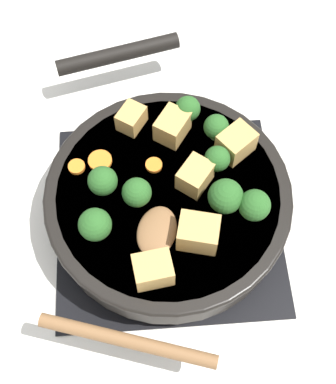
{
  "coord_description": "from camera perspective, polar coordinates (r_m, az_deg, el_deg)",
  "views": [
    {
      "loc": [
        0.02,
        0.31,
        0.69
      ],
      "look_at": [
        0.0,
        0.0,
        0.08
      ],
      "focal_mm": 50.0,
      "sensor_mm": 36.0,
      "label": 1
    }
  ],
  "objects": [
    {
      "name": "tofu_cube_west_chunk",
      "position": [
        0.64,
        3.26,
        -4.36
      ],
      "size": [
        0.06,
        0.05,
        0.04
      ],
      "primitive_type": "cube",
      "rotation": [
        0.0,
        0.0,
        2.9
      ],
      "color": "tan",
      "rests_on": "skillet_pan"
    },
    {
      "name": "tofu_cube_center_large",
      "position": [
        0.71,
        0.47,
        7.01
      ],
      "size": [
        0.05,
        0.06,
        0.04
      ],
      "primitive_type": "cube",
      "rotation": [
        0.0,
        0.0,
        0.98
      ],
      "color": "tan",
      "rests_on": "skillet_pan"
    },
    {
      "name": "broccoli_floret_mid_floret",
      "position": [
        0.67,
        -6.98,
        1.16
      ],
      "size": [
        0.04,
        0.04,
        0.04
      ],
      "color": "#709956",
      "rests_on": "skillet_pan"
    },
    {
      "name": "front_burner_grate",
      "position": [
        0.75,
        0.0,
        -2.43
      ],
      "size": [
        0.31,
        0.31,
        0.03
      ],
      "color": "black",
      "rests_on": "ground_plane"
    },
    {
      "name": "broccoli_floret_center_top",
      "position": [
        0.65,
        6.16,
        -0.48
      ],
      "size": [
        0.04,
        0.04,
        0.05
      ],
      "color": "#709956",
      "rests_on": "skillet_pan"
    },
    {
      "name": "ground_plane",
      "position": [
        0.76,
        0.0,
        -2.81
      ],
      "size": [
        2.4,
        2.4,
        0.0
      ],
      "primitive_type": "plane",
      "color": "white"
    },
    {
      "name": "broccoli_floret_east_rim",
      "position": [
        0.71,
        5.16,
        6.91
      ],
      "size": [
        0.03,
        0.03,
        0.04
      ],
      "color": "#709956",
      "rests_on": "skillet_pan"
    },
    {
      "name": "carrot_slice_near_center",
      "position": [
        0.71,
        -9.72,
        2.68
      ],
      "size": [
        0.02,
        0.02,
        0.01
      ],
      "primitive_type": "cylinder",
      "color": "orange",
      "rests_on": "skillet_pan"
    },
    {
      "name": "broccoli_floret_west_rim",
      "position": [
        0.64,
        -7.79,
        -3.49
      ],
      "size": [
        0.04,
        0.04,
        0.05
      ],
      "color": "#709956",
      "rests_on": "skillet_pan"
    },
    {
      "name": "wooden_spoon",
      "position": [
        0.63,
        -2.8,
        -10.06
      ],
      "size": [
        0.2,
        0.21,
        0.02
      ],
      "color": "brown",
      "rests_on": "skillet_pan"
    },
    {
      "name": "broccoli_floret_north_edge",
      "position": [
        0.66,
        9.21,
        -1.43
      ],
      "size": [
        0.04,
        0.04,
        0.05
      ],
      "color": "#709956",
      "rests_on": "skillet_pan"
    },
    {
      "name": "broccoli_floret_near_spoon",
      "position": [
        0.66,
        -3.35,
        -0.07
      ],
      "size": [
        0.04,
        0.04,
        0.04
      ],
      "color": "#709956",
      "rests_on": "skillet_pan"
    },
    {
      "name": "tofu_cube_front_piece",
      "position": [
        0.68,
        2.91,
        1.72
      ],
      "size": [
        0.05,
        0.05,
        0.03
      ],
      "primitive_type": "cube",
      "rotation": [
        0.0,
        0.0,
        4.06
      ],
      "color": "tan",
      "rests_on": "skillet_pan"
    },
    {
      "name": "tofu_cube_east_chunk",
      "position": [
        0.73,
        -3.93,
        7.85
      ],
      "size": [
        0.05,
        0.05,
        0.03
      ],
      "primitive_type": "cube",
      "rotation": [
        0.0,
        0.0,
        4.12
      ],
      "color": "tan",
      "rests_on": "skillet_pan"
    },
    {
      "name": "tofu_cube_near_handle",
      "position": [
        0.71,
        7.27,
        5.21
      ],
      "size": [
        0.06,
        0.06,
        0.04
      ],
      "primitive_type": "cube",
      "rotation": [
        0.0,
        0.0,
        0.66
      ],
      "color": "tan",
      "rests_on": "skillet_pan"
    },
    {
      "name": "carrot_slice_edge_slice",
      "position": [
        0.71,
        -7.26,
        3.34
      ],
      "size": [
        0.03,
        0.03,
        0.01
      ],
      "primitive_type": "cylinder",
      "color": "orange",
      "rests_on": "skillet_pan"
    },
    {
      "name": "tofu_cube_back_piece",
      "position": [
        0.62,
        -1.6,
        -8.31
      ],
      "size": [
        0.05,
        0.04,
        0.04
      ],
      "primitive_type": "cube",
      "rotation": [
        0.0,
        0.0,
        3.28
      ],
      "color": "tan",
      "rests_on": "skillet_pan"
    },
    {
      "name": "carrot_slice_orange_thin",
      "position": [
        0.7,
        -1.52,
        2.89
      ],
      "size": [
        0.02,
        0.02,
        0.01
      ],
      "primitive_type": "cylinder",
      "color": "orange",
      "rests_on": "skillet_pan"
    },
    {
      "name": "broccoli_floret_south_cluster",
      "position": [
        0.72,
        2.11,
        8.85
      ],
      "size": [
        0.03,
        0.03,
        0.04
      ],
      "color": "#709956",
      "rests_on": "skillet_pan"
    },
    {
      "name": "skillet_pan",
      "position": [
        0.71,
        -0.06,
        -0.71
      ],
      "size": [
        0.32,
        0.44,
        0.06
      ],
      "color": "black",
      "rests_on": "front_burner_grate"
    },
    {
      "name": "broccoli_floret_small_inner",
      "position": [
        0.68,
        5.27,
        3.53
      ],
      "size": [
        0.03,
        0.03,
        0.04
      ],
      "color": "#709956",
      "rests_on": "skillet_pan"
    }
  ]
}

